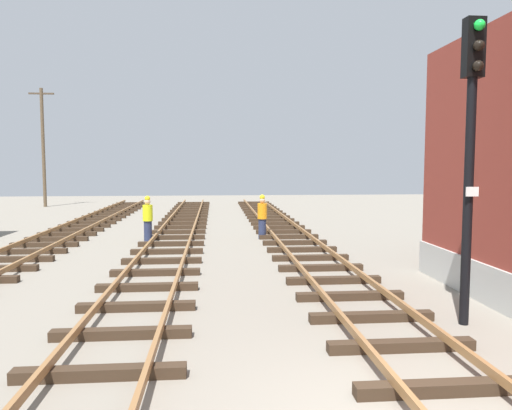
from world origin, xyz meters
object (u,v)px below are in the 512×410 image
(utility_pole_far, at_px, (43,145))
(track_worker_foreground, at_px, (148,219))
(signal_mast, at_px, (471,137))
(track_worker_distant, at_px, (262,217))

(utility_pole_far, height_order, track_worker_foreground, utility_pole_far)
(signal_mast, relative_size, track_worker_foreground, 3.12)
(signal_mast, relative_size, track_worker_distant, 3.12)
(track_worker_distant, bearing_deg, track_worker_foreground, -175.60)
(track_worker_distant, bearing_deg, utility_pole_far, 130.74)
(signal_mast, distance_m, track_worker_foreground, 13.51)
(utility_pole_far, xyz_separation_m, track_worker_distant, (14.59, -16.94, -3.62))
(utility_pole_far, distance_m, track_worker_foreground, 20.26)
(signal_mast, bearing_deg, track_worker_foreground, 124.79)
(track_worker_foreground, xyz_separation_m, track_worker_distant, (4.69, 0.36, 0.00))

